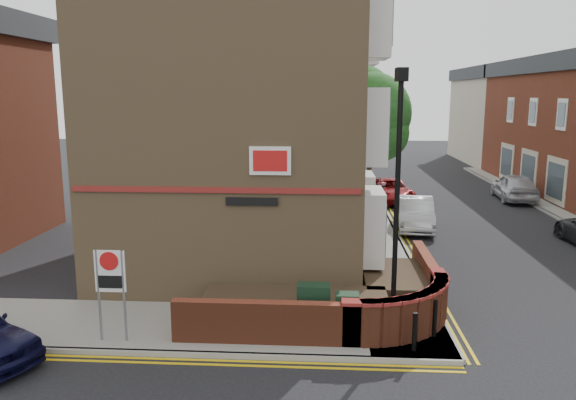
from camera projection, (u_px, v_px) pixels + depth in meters
The scene contains 23 objects.
ground at pixel (326, 361), 12.49m from camera, with size 120.00×120.00×0.00m, color black.
pavement_corner at pixel (187, 327), 14.17m from camera, with size 13.00×3.00×0.12m, color gray.
pavement_main at pixel (365, 211), 28.04m from camera, with size 2.00×32.00×0.12m, color gray.
kerb_side at pixel (171, 354), 12.70m from camera, with size 13.00×0.15×0.12m, color gray.
kerb_main_near at pixel (385, 211), 27.98m from camera, with size 0.15×32.00×0.12m, color gray.
yellow_lines_side at pixel (168, 361), 12.47m from camera, with size 13.00×0.28×0.01m, color gold.
yellow_lines_main at pixel (390, 213), 27.97m from camera, with size 0.28×32.00×0.01m, color gold.
corner_building at pixel (245, 83), 19.35m from camera, with size 8.95×10.40×13.60m.
garden_wall at pixel (325, 317), 14.94m from camera, with size 6.80×6.00×1.20m, color brown, non-canonical shape.
lamppost at pixel (397, 204), 12.94m from camera, with size 0.25×0.50×6.30m.
utility_cabinet_large at pixel (314, 308), 13.65m from camera, with size 0.80×0.45×1.20m, color black.
utility_cabinet_small at pixel (347, 316), 13.32m from camera, with size 0.55×0.40×1.10m, color black.
bollard_near at pixel (415, 332), 12.65m from camera, with size 0.11×0.11×0.90m, color black.
bollard_far at pixel (435, 318), 13.40m from camera, with size 0.11×0.11×0.90m, color black.
zone_sign at pixel (110, 278), 12.99m from camera, with size 0.72×0.07×2.20m.
far_terrace_cream at pixel (494, 115), 48.08m from camera, with size 5.40×12.40×8.00m.
tree_near at pixel (371, 119), 25.26m from camera, with size 3.64×3.65×6.70m.
tree_mid at pixel (360, 105), 33.01m from camera, with size 4.03×4.03×7.42m.
tree_far at pixel (353, 106), 40.90m from camera, with size 3.81×3.81×7.00m.
traffic_light_assembly at pixel (362, 142), 36.33m from camera, with size 0.20×0.16×4.20m.
silver_car_near at pixel (416, 213), 24.55m from camera, with size 1.45×4.16×1.37m, color #B9BBC2.
red_car_main at pixel (391, 190), 30.83m from camera, with size 2.06×4.47×1.24m, color maroon.
silver_car_far at pixel (514, 187), 31.14m from camera, with size 1.80×4.47×1.52m, color #B1B3BA.
Camera 1 is at (-0.10, -11.63, 5.86)m, focal length 35.00 mm.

